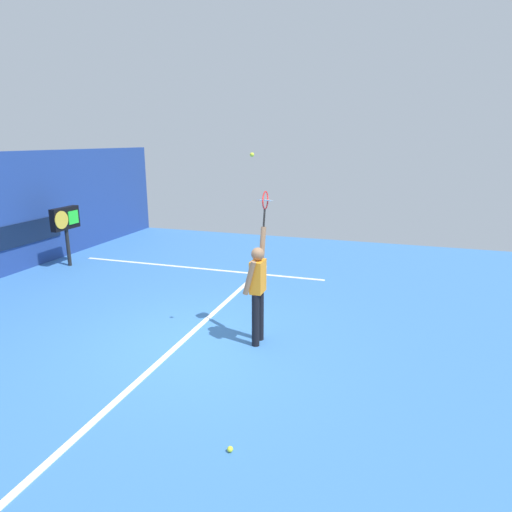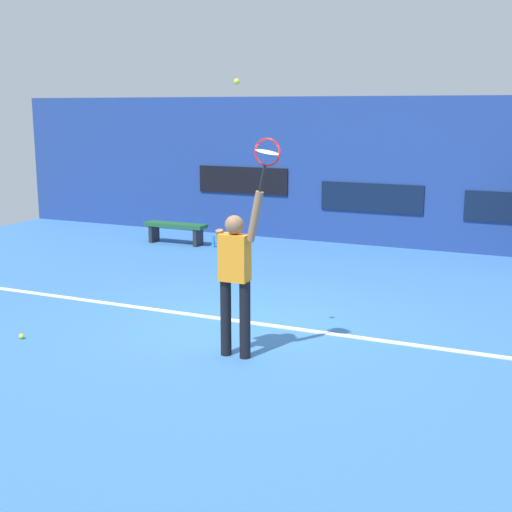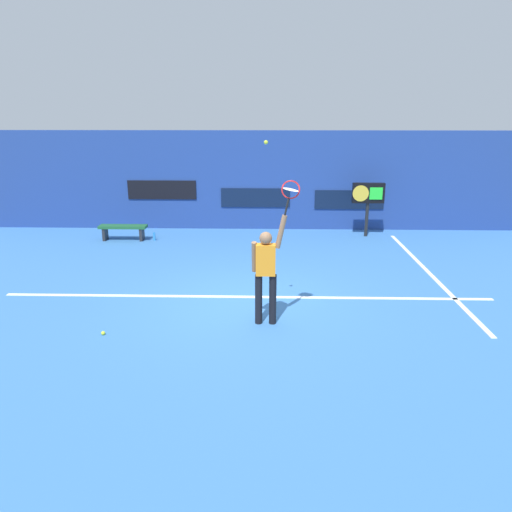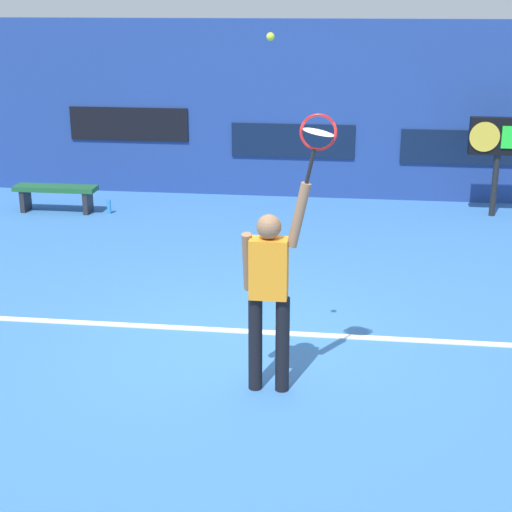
{
  "view_description": "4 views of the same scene",
  "coord_description": "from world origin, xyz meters",
  "px_view_note": "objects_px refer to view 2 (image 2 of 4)",
  "views": [
    {
      "loc": [
        -6.37,
        -3.14,
        3.4
      ],
      "look_at": [
        0.43,
        -0.93,
        1.53
      ],
      "focal_mm": 31.33,
      "sensor_mm": 36.0,
      "label": 1
    },
    {
      "loc": [
        3.91,
        -8.11,
        2.9
      ],
      "look_at": [
        0.38,
        -0.37,
        1.1
      ],
      "focal_mm": 49.53,
      "sensor_mm": 36.0,
      "label": 2
    },
    {
      "loc": [
        0.44,
        -8.92,
        3.63
      ],
      "look_at": [
        0.2,
        -0.24,
        1.04
      ],
      "focal_mm": 33.69,
      "sensor_mm": 36.0,
      "label": 3
    },
    {
      "loc": [
        1.1,
        -7.44,
        3.49
      ],
      "look_at": [
        0.24,
        -0.73,
        1.22
      ],
      "focal_mm": 54.57,
      "sensor_mm": 36.0,
      "label": 4
    }
  ],
  "objects_px": {
    "tennis_ball": "(237,82)",
    "water_bottle": "(213,242)",
    "court_bench": "(176,228)",
    "spare_ball": "(22,336)",
    "tennis_player": "(235,273)",
    "tennis_racket": "(267,155)"
  },
  "relations": [
    {
      "from": "tennis_player",
      "to": "tennis_racket",
      "type": "bearing_deg",
      "value": -0.61
    },
    {
      "from": "tennis_racket",
      "to": "court_bench",
      "type": "bearing_deg",
      "value": 128.92
    },
    {
      "from": "tennis_player",
      "to": "water_bottle",
      "type": "xyz_separation_m",
      "value": [
        -3.36,
        5.77,
        -0.89
      ]
    },
    {
      "from": "tennis_ball",
      "to": "court_bench",
      "type": "height_order",
      "value": "tennis_ball"
    },
    {
      "from": "tennis_racket",
      "to": "water_bottle",
      "type": "bearing_deg",
      "value": 123.0
    },
    {
      "from": "tennis_ball",
      "to": "water_bottle",
      "type": "distance_m",
      "value": 7.27
    },
    {
      "from": "tennis_player",
      "to": "spare_ball",
      "type": "bearing_deg",
      "value": -168.52
    },
    {
      "from": "tennis_player",
      "to": "court_bench",
      "type": "xyz_separation_m",
      "value": [
        -4.27,
        5.77,
        -0.67
      ]
    },
    {
      "from": "tennis_player",
      "to": "tennis_ball",
      "type": "height_order",
      "value": "tennis_ball"
    },
    {
      "from": "tennis_ball",
      "to": "court_bench",
      "type": "distance_m",
      "value": 7.65
    },
    {
      "from": "tennis_racket",
      "to": "tennis_ball",
      "type": "relative_size",
      "value": 9.19
    },
    {
      "from": "court_bench",
      "to": "spare_ball",
      "type": "xyz_separation_m",
      "value": [
        1.5,
        -6.34,
        -0.3
      ]
    },
    {
      "from": "court_bench",
      "to": "water_bottle",
      "type": "relative_size",
      "value": 5.83
    },
    {
      "from": "tennis_ball",
      "to": "water_bottle",
      "type": "bearing_deg",
      "value": 120.47
    },
    {
      "from": "court_bench",
      "to": "water_bottle",
      "type": "xyz_separation_m",
      "value": [
        0.91,
        0.0,
        -0.22
      ]
    },
    {
      "from": "tennis_player",
      "to": "court_bench",
      "type": "relative_size",
      "value": 1.42
    },
    {
      "from": "tennis_ball",
      "to": "water_bottle",
      "type": "relative_size",
      "value": 0.28
    },
    {
      "from": "tennis_player",
      "to": "tennis_racket",
      "type": "distance_m",
      "value": 1.43
    },
    {
      "from": "tennis_racket",
      "to": "tennis_ball",
      "type": "bearing_deg",
      "value": 166.87
    },
    {
      "from": "tennis_player",
      "to": "tennis_ball",
      "type": "relative_size",
      "value": 29.22
    },
    {
      "from": "tennis_racket",
      "to": "court_bench",
      "type": "height_order",
      "value": "tennis_racket"
    },
    {
      "from": "tennis_player",
      "to": "court_bench",
      "type": "height_order",
      "value": "tennis_player"
    }
  ]
}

